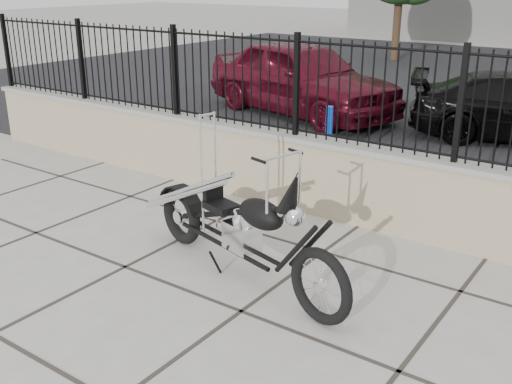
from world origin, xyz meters
The scene contains 6 objects.
ground_plane centered at (0.00, 0.00, 0.00)m, with size 90.00×90.00×0.00m, color #99968E.
retaining_wall centered at (0.00, 2.50, 0.48)m, with size 14.00×0.36×0.96m, color gray.
iron_fence centered at (0.00, 2.50, 1.56)m, with size 14.00×0.08×1.20m, color black.
chopper_motorcycle centered at (-0.43, 0.54, 0.80)m, with size 2.68×0.47×1.61m, color black, non-canonical shape.
car_red centered at (-3.76, 7.22, 0.79)m, with size 1.86×4.61×1.57m, color #500B1A.
bollard_a centered at (-1.52, 4.35, 0.47)m, with size 0.11×0.11×0.93m, color #0E2BD6.
Camera 1 is at (2.82, -3.75, 2.86)m, focal length 42.00 mm.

